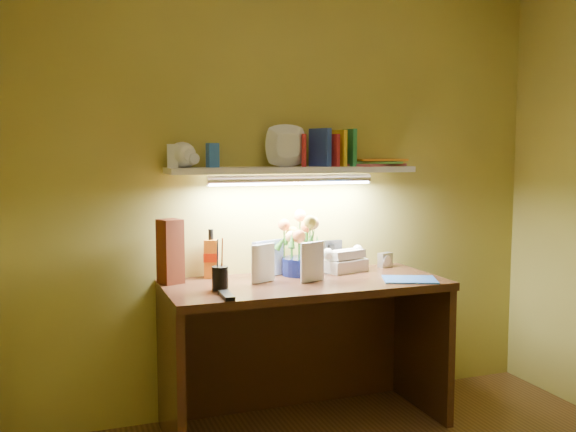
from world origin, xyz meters
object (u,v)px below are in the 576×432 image
object	(u,v)px
desk	(305,354)
flower_bouquet	(299,244)
telephone	(343,259)
desk_clock	(385,260)
whisky_bottle	(211,254)

from	to	relation	value
desk	flower_bouquet	xyz separation A→B (m)	(0.03, 0.16, 0.54)
telephone	desk_clock	xyz separation A→B (m)	(0.27, 0.03, -0.03)
desk	flower_bouquet	distance (m)	0.56
desk	desk_clock	world-z (taller)	desk_clock
desk	whisky_bottle	size ratio (longest dim) A/B	5.58
desk_clock	telephone	bearing A→B (deg)	167.81
telephone	whisky_bottle	xyz separation A→B (m)	(-0.71, 0.07, 0.06)
whisky_bottle	flower_bouquet	bearing A→B (deg)	-11.19
desk	desk_clock	distance (m)	0.73
whisky_bottle	telephone	bearing A→B (deg)	-5.48
desk	flower_bouquet	bearing A→B (deg)	79.76
desk	telephone	distance (m)	0.56
flower_bouquet	desk_clock	bearing A→B (deg)	5.20
flower_bouquet	telephone	world-z (taller)	flower_bouquet
desk	telephone	size ratio (longest dim) A/B	6.26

